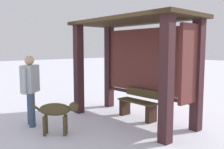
% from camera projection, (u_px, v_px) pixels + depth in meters
% --- Properties ---
extents(ground_plane, '(60.00, 60.00, 0.00)m').
position_uv_depth(ground_plane, '(130.00, 120.00, 6.02)').
color(ground_plane, white).
extents(bus_shelter, '(3.28, 1.50, 2.46)m').
position_uv_depth(bus_shelter, '(139.00, 52.00, 5.88)').
color(bus_shelter, '#371D20').
rests_on(bus_shelter, ground).
extents(bench_left_inside, '(1.10, 0.35, 0.74)m').
position_uv_depth(bench_left_inside, '(138.00, 105.00, 6.16)').
color(bench_left_inside, '#463E1E').
rests_on(bench_left_inside, ground).
extents(person_walking, '(0.48, 0.53, 1.61)m').
position_uv_depth(person_walking, '(30.00, 85.00, 5.51)').
color(person_walking, '#A9B5B8').
rests_on(person_walking, ground).
extents(dog, '(0.69, 0.78, 0.68)m').
position_uv_depth(dog, '(57.00, 111.00, 4.97)').
color(dog, '#453D23').
rests_on(dog, ground).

